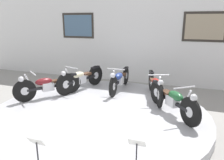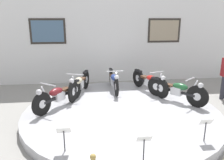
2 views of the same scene
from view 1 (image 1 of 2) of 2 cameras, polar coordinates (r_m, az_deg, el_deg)
name	(u,v)px [view 1 (image 1 of 2)]	position (r m, az deg, el deg)	size (l,w,h in m)	color
ground_plane	(99,118)	(5.60, -3.43, -9.85)	(60.00, 60.00, 0.00)	gray
display_platform	(99,114)	(5.55, -3.45, -8.83)	(5.36, 5.36, 0.22)	#ADADB2
back_wall	(136,31)	(8.54, 6.20, 12.51)	(14.00, 0.22, 3.93)	white
motorcycle_maroon	(48,85)	(6.50, -16.49, -1.22)	(1.21, 1.62, 0.79)	black
motorcycle_cream	(81,78)	(6.98, -8.20, 0.55)	(0.71, 1.95, 0.81)	black
motorcycle_blue	(120,79)	(6.88, 2.00, 0.30)	(0.54, 1.97, 0.78)	black
motorcycle_red	(155,85)	(6.26, 11.22, -1.37)	(0.74, 1.92, 0.80)	black
motorcycle_green	(173,99)	(5.32, 15.61, -4.80)	(1.28, 1.59, 0.79)	black
info_placard_front_centre	(37,146)	(3.56, -19.06, -15.92)	(0.26, 0.11, 0.51)	#333338
info_placard_front_right	(137,147)	(3.37, 6.48, -16.98)	(0.26, 0.11, 0.51)	#333338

